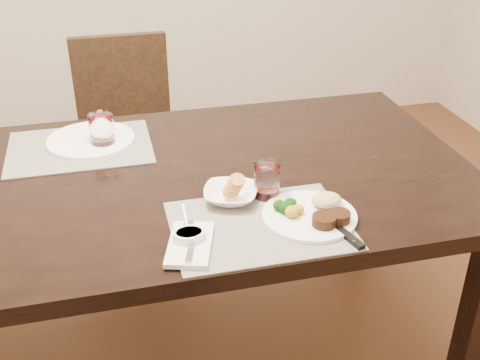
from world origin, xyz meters
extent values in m
cube|color=black|center=(0.00, 0.00, 0.72)|extent=(2.00, 1.00, 0.05)
cube|color=black|center=(0.92, -0.42, 0.35)|extent=(0.08, 0.08, 0.70)
cube|color=black|center=(0.92, 0.42, 0.35)|extent=(0.08, 0.08, 0.70)
cube|color=black|center=(0.00, 0.85, 0.43)|extent=(0.42, 0.42, 0.04)
cube|color=black|center=(-0.18, 0.67, 0.21)|extent=(0.04, 0.04, 0.41)
cube|color=black|center=(0.18, 0.67, 0.21)|extent=(0.04, 0.04, 0.41)
cube|color=black|center=(-0.18, 1.03, 0.21)|extent=(0.04, 0.04, 0.41)
cube|color=black|center=(0.18, 1.03, 0.21)|extent=(0.04, 0.04, 0.41)
cube|color=black|center=(0.00, 1.04, 0.68)|extent=(0.42, 0.04, 0.45)
cube|color=gray|center=(0.27, -0.32, 0.75)|extent=(0.46, 0.34, 0.00)
cube|color=gray|center=(-0.18, 0.26, 0.75)|extent=(0.46, 0.34, 0.00)
cylinder|color=white|center=(0.40, -0.32, 0.76)|extent=(0.25, 0.25, 0.01)
cylinder|color=black|center=(0.42, -0.38, 0.78)|extent=(0.06, 0.06, 0.03)
cylinder|color=black|center=(0.46, -0.37, 0.78)|extent=(0.06, 0.06, 0.03)
ellipsoid|color=tan|center=(0.46, -0.29, 0.78)|extent=(0.08, 0.07, 0.03)
ellipsoid|color=#12410C|center=(0.34, -0.30, 0.78)|extent=(0.04, 0.04, 0.03)
ellipsoid|color=#BC8418|center=(0.35, -0.32, 0.78)|extent=(0.04, 0.04, 0.03)
cube|color=white|center=(0.07, -0.37, 0.76)|extent=(0.15, 0.21, 0.01)
cube|color=silver|center=(0.07, -0.40, 0.77)|extent=(0.05, 0.13, 0.01)
cube|color=silver|center=(0.08, -0.31, 0.77)|extent=(0.04, 0.05, 0.00)
cube|color=silver|center=(0.47, -0.32, 0.76)|extent=(0.06, 0.14, 0.00)
cube|color=black|center=(0.47, -0.44, 0.76)|extent=(0.05, 0.10, 0.01)
imported|color=white|center=(0.22, -0.18, 0.77)|extent=(0.18, 0.18, 0.04)
cylinder|color=#B67639|center=(0.22, -0.18, 0.80)|extent=(0.04, 0.05, 0.05)
cylinder|color=white|center=(0.07, -0.36, 0.77)|extent=(0.08, 0.08, 0.03)
cylinder|color=#0C3711|center=(0.07, -0.36, 0.78)|extent=(0.07, 0.07, 0.01)
cube|color=silver|center=(0.07, -0.30, 0.80)|extent=(0.01, 0.05, 0.04)
cylinder|color=white|center=(0.32, -0.18, 0.80)|extent=(0.07, 0.07, 0.10)
cylinder|color=#370508|center=(0.32, -0.18, 0.77)|extent=(0.06, 0.06, 0.02)
cylinder|color=white|center=(-0.15, 0.29, 0.76)|extent=(0.29, 0.29, 0.01)
cylinder|color=white|center=(-0.11, 0.26, 0.81)|extent=(0.08, 0.08, 0.11)
cylinder|color=#370508|center=(-0.11, 0.26, 0.77)|extent=(0.07, 0.07, 0.03)
camera|label=1|loc=(-0.10, -1.58, 1.62)|focal=45.00mm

